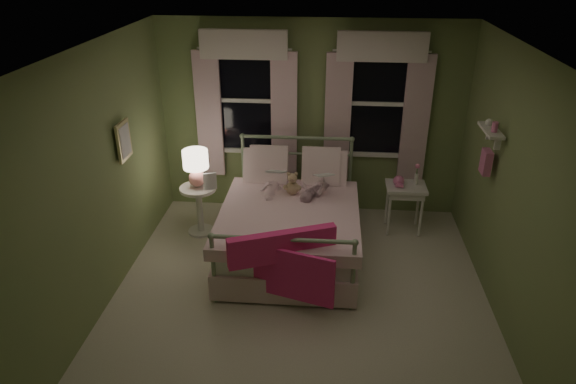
# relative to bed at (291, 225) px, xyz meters

# --- Properties ---
(room_shell) EXTENTS (4.20, 4.20, 4.20)m
(room_shell) POSITION_rel_bed_xyz_m (0.17, -0.87, 0.92)
(room_shell) COLOR beige
(room_shell) RESTS_ON ground
(bed) EXTENTS (1.58, 2.04, 1.18)m
(bed) POSITION_rel_bed_xyz_m (0.00, 0.00, 0.00)
(bed) COLOR white
(bed) RESTS_ON ground
(pink_throw) EXTENTS (1.06, 0.50, 0.71)m
(pink_throw) POSITION_rel_bed_xyz_m (0.00, -1.03, 0.23)
(pink_throw) COLOR #ED2E79
(pink_throw) RESTS_ON bed
(child_left) EXTENTS (0.27, 0.18, 0.73)m
(child_left) POSITION_rel_bed_xyz_m (-0.28, 0.42, 0.55)
(child_left) COLOR #F7D1DD
(child_left) RESTS_ON bed
(child_right) EXTENTS (0.47, 0.42, 0.79)m
(child_right) POSITION_rel_bed_xyz_m (0.28, 0.42, 0.58)
(child_right) COLOR #F7D1DD
(child_right) RESTS_ON bed
(book_left) EXTENTS (0.21, 0.15, 0.26)m
(book_left) POSITION_rel_bed_xyz_m (-0.28, 0.17, 0.58)
(book_left) COLOR beige
(book_left) RESTS_ON child_left
(book_right) EXTENTS (0.22, 0.17, 0.26)m
(book_right) POSITION_rel_bed_xyz_m (0.28, 0.17, 0.54)
(book_right) COLOR beige
(book_right) RESTS_ON child_right
(teddy_bear) EXTENTS (0.22, 0.18, 0.30)m
(teddy_bear) POSITION_rel_bed_xyz_m (0.00, 0.26, 0.41)
(teddy_bear) COLOR tan
(teddy_bear) RESTS_ON bed
(nightstand_left) EXTENTS (0.46, 0.46, 0.65)m
(nightstand_left) POSITION_rel_bed_xyz_m (-1.20, 0.40, 0.03)
(nightstand_left) COLOR white
(nightstand_left) RESTS_ON ground
(table_lamp) EXTENTS (0.31, 0.31, 0.48)m
(table_lamp) POSITION_rel_bed_xyz_m (-1.20, 0.40, 0.57)
(table_lamp) COLOR pink
(table_lamp) RESTS_ON nightstand_left
(book_nightstand) EXTENTS (0.23, 0.26, 0.02)m
(book_nightstand) POSITION_rel_bed_xyz_m (-1.10, 0.32, 0.27)
(book_nightstand) COLOR beige
(book_nightstand) RESTS_ON nightstand_left
(nightstand_right) EXTENTS (0.50, 0.40, 0.64)m
(nightstand_right) POSITION_rel_bed_xyz_m (1.41, 0.68, 0.17)
(nightstand_right) COLOR white
(nightstand_right) RESTS_ON ground
(pink_toy) EXTENTS (0.14, 0.19, 0.14)m
(pink_toy) POSITION_rel_bed_xyz_m (1.31, 0.67, 0.32)
(pink_toy) COLOR pink
(pink_toy) RESTS_ON nightstand_right
(bud_vase) EXTENTS (0.06, 0.06, 0.28)m
(bud_vase) POSITION_rel_bed_xyz_m (1.53, 0.73, 0.41)
(bud_vase) COLOR white
(bud_vase) RESTS_ON nightstand_right
(window_left) EXTENTS (1.34, 0.13, 1.96)m
(window_left) POSITION_rel_bed_xyz_m (-0.68, 1.16, 1.24)
(window_left) COLOR black
(window_left) RESTS_ON room_shell
(window_right) EXTENTS (1.34, 0.13, 1.96)m
(window_right) POSITION_rel_bed_xyz_m (1.02, 1.16, 1.24)
(window_right) COLOR black
(window_right) RESTS_ON room_shell
(wall_shelf) EXTENTS (0.15, 0.50, 0.60)m
(wall_shelf) POSITION_rel_bed_xyz_m (2.07, -0.17, 1.14)
(wall_shelf) COLOR white
(wall_shelf) RESTS_ON room_shell
(framed_picture) EXTENTS (0.03, 0.32, 0.42)m
(framed_picture) POSITION_rel_bed_xyz_m (-1.78, -0.27, 1.12)
(framed_picture) COLOR beige
(framed_picture) RESTS_ON room_shell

